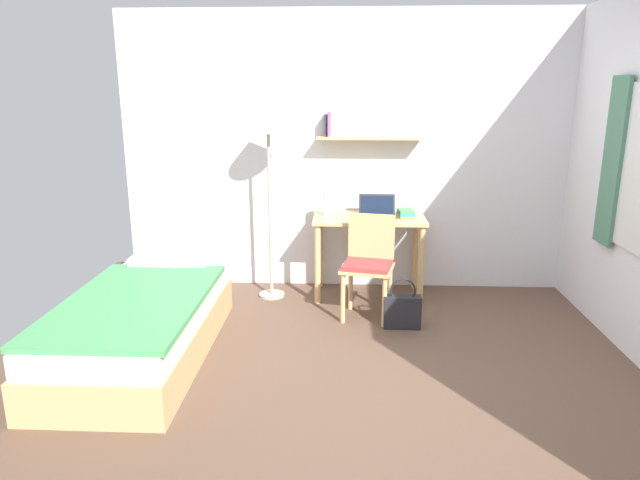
{
  "coord_description": "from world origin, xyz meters",
  "views": [
    {
      "loc": [
        -0.06,
        -3.4,
        1.89
      ],
      "look_at": [
        -0.25,
        0.51,
        0.85
      ],
      "focal_mm": 31.97,
      "sensor_mm": 36.0,
      "label": 1
    }
  ],
  "objects": [
    {
      "name": "desk",
      "position": [
        0.15,
        1.7,
        0.61
      ],
      "size": [
        1.02,
        0.55,
        0.76
      ],
      "color": "tan",
      "rests_on": "ground_plane"
    },
    {
      "name": "handbag",
      "position": [
        0.4,
        0.95,
        0.15
      ],
      "size": [
        0.3,
        0.11,
        0.42
      ],
      "color": "#232328",
      "rests_on": "ground_plane"
    },
    {
      "name": "laptop",
      "position": [
        0.22,
        1.73,
        0.81
      ],
      "size": [
        0.34,
        0.21,
        0.19
      ],
      "color": "black",
      "rests_on": "desk"
    },
    {
      "name": "water_bottle",
      "position": [
        -0.24,
        1.71,
        0.87
      ],
      "size": [
        0.07,
        0.07,
        0.21
      ],
      "primitive_type": "cylinder",
      "color": "silver",
      "rests_on": "desk"
    },
    {
      "name": "desk_chair",
      "position": [
        0.13,
        1.2,
        0.49
      ],
      "size": [
        0.49,
        0.46,
        0.87
      ],
      "color": "tan",
      "rests_on": "ground_plane"
    },
    {
      "name": "bed",
      "position": [
        -1.53,
        0.37,
        0.24
      ],
      "size": [
        0.94,
        1.94,
        0.54
      ],
      "color": "tan",
      "rests_on": "ground_plane"
    },
    {
      "name": "book_stack",
      "position": [
        0.48,
        1.72,
        0.79
      ],
      "size": [
        0.16,
        0.25,
        0.07
      ],
      "color": "gold",
      "rests_on": "desk"
    },
    {
      "name": "ground_plane",
      "position": [
        0.0,
        0.0,
        0.0
      ],
      "size": [
        5.28,
        5.28,
        0.0
      ],
      "primitive_type": "plane",
      "color": "brown"
    },
    {
      "name": "wall_back",
      "position": [
        0.0,
        2.02,
        1.3
      ],
      "size": [
        4.4,
        0.27,
        2.6
      ],
      "color": "white",
      "rests_on": "ground_plane"
    },
    {
      "name": "standing_lamp",
      "position": [
        -0.76,
        1.63,
        1.52
      ],
      "size": [
        0.36,
        0.36,
        1.74
      ],
      "color": "#B2A893",
      "rests_on": "ground_plane"
    }
  ]
}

